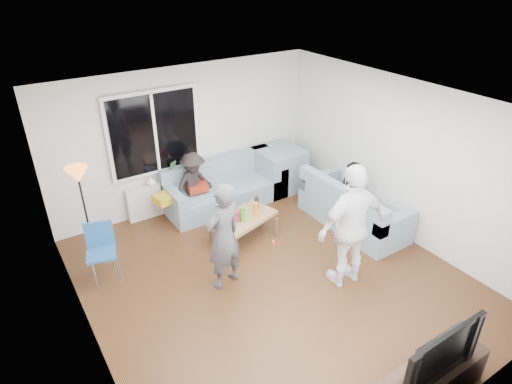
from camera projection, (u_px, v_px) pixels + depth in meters
floor at (273, 279)px, 6.43m from camera, size 5.00×5.50×0.04m
ceiling at (277, 106)px, 5.17m from camera, size 5.00×5.50×0.04m
wall_back at (186, 138)px, 7.84m from camera, size 5.00×0.04×2.60m
wall_front at (459, 335)px, 3.76m from camera, size 5.00×0.04×2.60m
wall_left at (79, 267)px, 4.59m from camera, size 0.04×5.50×2.60m
wall_right at (402, 160)px, 7.01m from camera, size 0.04×5.50×2.60m
window_frame at (154, 133)px, 7.37m from camera, size 1.62×0.06×1.47m
window_glass at (155, 133)px, 7.34m from camera, size 1.50×0.02×1.35m
window_mullion at (155, 134)px, 7.33m from camera, size 0.05×0.03×1.35m
radiator at (163, 198)px, 7.93m from camera, size 1.30×0.12×0.62m
potted_plant at (171, 170)px, 7.77m from camera, size 0.24×0.20×0.40m
vase at (151, 181)px, 7.63m from camera, size 0.16×0.16×0.17m
sofa_back_section at (226, 184)px, 8.14m from camera, size 2.30×0.85×0.85m
sofa_right_section at (354, 203)px, 7.52m from camera, size 2.00×0.85×0.85m
sofa_corner at (279, 169)px, 8.72m from camera, size 0.85×0.85×0.85m
cushion_yellow at (166, 198)px, 7.51m from camera, size 0.42×0.37×0.14m
cushion_red at (197, 187)px, 7.87m from camera, size 0.39×0.33×0.13m
coffee_table at (243, 228)px, 7.26m from camera, size 1.22×0.87×0.40m
pitcher at (236, 215)px, 7.05m from camera, size 0.17×0.17×0.17m
side_chair at (102, 254)px, 6.23m from camera, size 0.50×0.50×0.86m
floor_lamp at (86, 215)px, 6.50m from camera, size 0.32×0.32×1.56m
player_left at (223, 236)px, 5.95m from camera, size 0.67×0.52×1.62m
player_right at (352, 227)px, 5.95m from camera, size 1.12×0.54×1.86m
spectator_right at (352, 194)px, 7.49m from camera, size 0.55×0.65×1.15m
spectator_back at (194, 184)px, 7.77m from camera, size 0.85×0.61×1.20m
television at (434, 350)px, 4.31m from camera, size 1.10×0.14×0.63m
bottle_e at (257, 203)px, 7.36m from camera, size 0.07×0.07×0.23m
bottle_b at (243, 214)px, 6.99m from camera, size 0.08×0.08×0.26m
bottle_a at (224, 213)px, 7.08m from camera, size 0.07×0.07×0.21m
bottle_d at (256, 209)px, 7.15m from camera, size 0.07×0.07×0.25m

